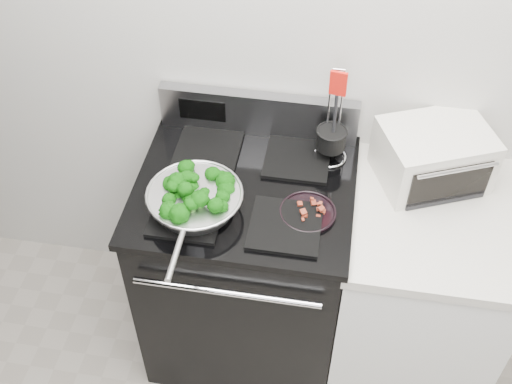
% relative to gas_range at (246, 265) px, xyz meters
% --- Properties ---
extents(back_wall, '(4.00, 0.02, 2.70)m').
position_rel_gas_range_xyz_m(back_wall, '(0.30, 0.34, 0.86)').
color(back_wall, '#B3B0AA').
rests_on(back_wall, ground).
extents(gas_range, '(0.79, 0.69, 1.13)m').
position_rel_gas_range_xyz_m(gas_range, '(0.00, 0.00, 0.00)').
color(gas_range, black).
rests_on(gas_range, floor).
extents(counter, '(0.62, 0.68, 0.92)m').
position_rel_gas_range_xyz_m(counter, '(0.68, -0.00, -0.03)').
color(counter, white).
rests_on(counter, floor).
extents(skillet, '(0.33, 0.53, 0.07)m').
position_rel_gas_range_xyz_m(skillet, '(-0.15, -0.15, 0.52)').
color(skillet, silver).
rests_on(skillet, gas_range).
extents(broccoli_pile, '(0.26, 0.26, 0.09)m').
position_rel_gas_range_xyz_m(broccoli_pile, '(-0.15, -0.14, 0.53)').
color(broccoli_pile, black).
rests_on(broccoli_pile, skillet).
extents(bacon_plate, '(0.20, 0.20, 0.04)m').
position_rel_gas_range_xyz_m(bacon_plate, '(0.24, -0.10, 0.48)').
color(bacon_plate, black).
rests_on(bacon_plate, gas_range).
extents(utensil_holder, '(0.13, 0.13, 0.40)m').
position_rel_gas_range_xyz_m(utensil_holder, '(0.29, 0.20, 0.53)').
color(utensil_holder, silver).
rests_on(utensil_holder, gas_range).
extents(toaster_oven, '(0.45, 0.41, 0.21)m').
position_rel_gas_range_xyz_m(toaster_oven, '(0.66, 0.19, 0.54)').
color(toaster_oven, white).
rests_on(toaster_oven, counter).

